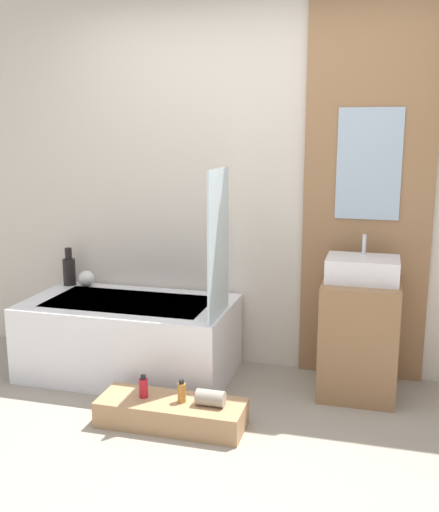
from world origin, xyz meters
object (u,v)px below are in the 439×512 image
wooden_step_bench (172,413)px  vase_tall_dark (69,270)px  bathtub (130,337)px  vase_round_light (86,279)px  bottle_soap_secondary (182,392)px  sink (363,269)px  bottle_soap_primary (143,387)px

wooden_step_bench → vase_tall_dark: (-1.13, 0.92, 0.55)m
bathtub → vase_round_light: size_ratio=11.81×
wooden_step_bench → vase_round_light: (-0.98, 0.91, 0.50)m
bathtub → bottle_soap_secondary: (0.59, -0.63, -0.05)m
vase_tall_dark → wooden_step_bench: bearing=-39.3°
bathtub → sink: (1.52, 0.11, 0.55)m
vase_round_light → bottle_soap_primary: vase_round_light is taller
bathtub → sink: size_ratio=3.19×
vase_round_light → bathtub: bearing=-31.3°
vase_tall_dark → bottle_soap_primary: bearing=-43.8°
vase_round_light → bottle_soap_secondary: size_ratio=0.89×
bottle_soap_primary → vase_round_light: bearing=131.9°
bathtub → wooden_step_bench: bearing=-50.2°
bottle_soap_primary → bottle_soap_secondary: 0.23m
bottle_soap_primary → bathtub: bearing=119.6°
sink → vase_round_light: bearing=175.1°
wooden_step_bench → bathtub: bearing=129.8°
sink → bottle_soap_primary: bearing=-147.6°
wooden_step_bench → sink: (1.00, 0.74, 0.73)m
sink → bottle_soap_primary: size_ratio=3.25×
wooden_step_bench → bottle_soap_secondary: bottle_soap_secondary is taller
bottle_soap_secondary → sink: bearing=38.4°
wooden_step_bench → vase_round_light: size_ratio=7.09×
wooden_step_bench → bottle_soap_primary: size_ratio=6.23×
sink → vase_tall_dark: 2.14m
vase_tall_dark → bottle_soap_secondary: 1.57m
sink → bottle_soap_secondary: size_ratio=3.28×
vase_round_light → wooden_step_bench: bearing=-42.8°
wooden_step_bench → sink: 1.44m
vase_round_light → bottle_soap_secondary: vase_round_light is taller
bottle_soap_primary → bottle_soap_secondary: size_ratio=1.01×
wooden_step_bench → sink: size_ratio=1.91×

